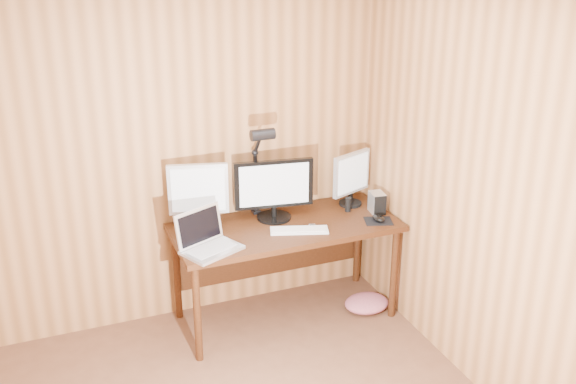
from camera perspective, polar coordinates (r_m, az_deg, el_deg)
room_shell at (r=2.92m, az=-5.44°, el=-8.96°), size 4.00×4.00×4.00m
desk at (r=4.90m, az=-0.53°, el=-3.77°), size 1.60×0.70×0.75m
monitor_center at (r=4.80m, az=-1.21°, el=0.27°), size 0.57×0.25×0.44m
monitor_left at (r=4.69m, az=-7.60°, el=-0.15°), size 0.41×0.20×0.47m
monitor_right at (r=5.07m, az=5.38°, el=1.24°), size 0.35×0.17×0.41m
laptop at (r=4.45m, az=-6.91°, el=-4.06°), size 0.45×0.40×0.26m
keyboard at (r=4.68m, az=0.95°, el=-3.24°), size 0.42×0.24×0.02m
mousepad at (r=4.89m, az=7.66°, el=-2.45°), size 0.24×0.21×0.00m
mouse at (r=4.88m, az=7.67°, el=-2.21°), size 0.11×0.13×0.04m
hard_drive at (r=5.01m, az=7.55°, el=-0.90°), size 0.11×0.15×0.15m
phone at (r=4.74m, az=2.10°, el=-2.98°), size 0.07×0.10×0.01m
speaker at (r=5.01m, az=5.10°, el=-1.07°), size 0.04×0.04×0.11m
desk_lamp at (r=4.75m, az=-2.44°, el=2.87°), size 0.17×0.24×0.73m
fabric_pile at (r=5.22m, az=6.67°, el=-9.34°), size 0.41×0.36×0.11m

